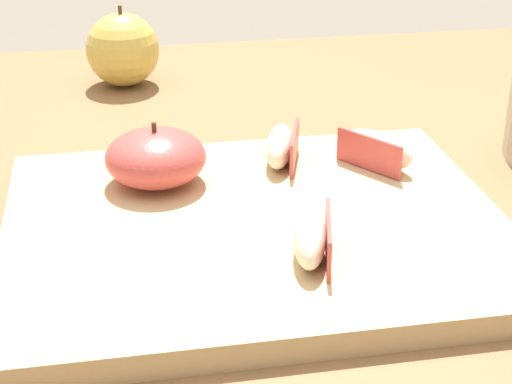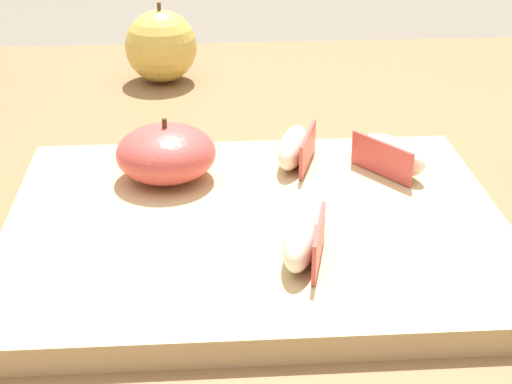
{
  "view_description": "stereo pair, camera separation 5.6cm",
  "coord_description": "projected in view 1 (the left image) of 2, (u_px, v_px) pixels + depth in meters",
  "views": [
    {
      "loc": [
        -0.01,
        -0.56,
        1.02
      ],
      "look_at": [
        0.08,
        -0.06,
        0.78
      ],
      "focal_mm": 58.15,
      "sensor_mm": 36.0,
      "label": 1
    },
    {
      "loc": [
        0.04,
        -0.56,
        1.02
      ],
      "look_at": [
        0.08,
        -0.06,
        0.78
      ],
      "focal_mm": 58.15,
      "sensor_mm": 36.0,
      "label": 2
    }
  ],
  "objects": [
    {
      "name": "dining_table",
      "position": [
        148.0,
        315.0,
        0.66
      ],
      "size": [
        1.41,
        0.87,
        0.74
      ],
      "color": "brown",
      "rests_on": "ground_plane"
    },
    {
      "name": "cutting_board",
      "position": [
        256.0,
        230.0,
        0.57
      ],
      "size": [
        0.34,
        0.28,
        0.02
      ],
      "color": "tan",
      "rests_on": "dining_table"
    },
    {
      "name": "apple_half_skin_up",
      "position": [
        156.0,
        157.0,
        0.61
      ],
      "size": [
        0.07,
        0.07,
        0.05
      ],
      "color": "#D14C47",
      "rests_on": "cutting_board"
    },
    {
      "name": "apple_wedge_left",
      "position": [
        311.0,
        238.0,
        0.51
      ],
      "size": [
        0.04,
        0.07,
        0.03
      ],
      "color": "#F4EACC",
      "rests_on": "cutting_board"
    },
    {
      "name": "apple_wedge_near_knife",
      "position": [
        281.0,
        146.0,
        0.64
      ],
      "size": [
        0.04,
        0.07,
        0.03
      ],
      "color": "#F4EACC",
      "rests_on": "cutting_board"
    },
    {
      "name": "apple_wedge_front",
      "position": [
        377.0,
        149.0,
        0.64
      ],
      "size": [
        0.05,
        0.06,
        0.03
      ],
      "color": "#F4EACC",
      "rests_on": "cutting_board"
    },
    {
      "name": "whole_apple_golden",
      "position": [
        125.0,
        50.0,
        0.86
      ],
      "size": [
        0.08,
        0.08,
        0.08
      ],
      "color": "#DBBC51",
      "rests_on": "dining_table"
    }
  ]
}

